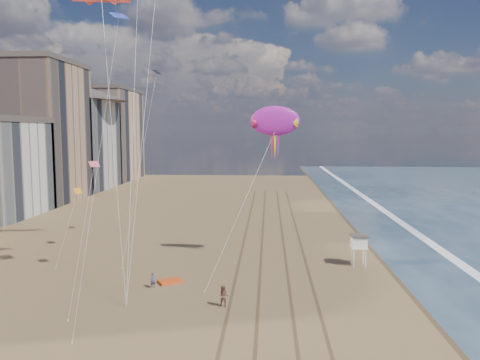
% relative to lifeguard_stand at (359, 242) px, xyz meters
% --- Properties ---
extents(wet_sand, '(260.00, 260.00, 0.00)m').
position_rel_lifeguard_stand_xyz_m(wet_sand, '(7.17, 11.99, -2.61)').
color(wet_sand, '#42301E').
rests_on(wet_sand, ground).
extents(foam, '(260.00, 260.00, 0.00)m').
position_rel_lifeguard_stand_xyz_m(foam, '(11.37, 11.99, -2.61)').
color(foam, white).
rests_on(foam, ground).
extents(tracks, '(7.68, 120.00, 0.01)m').
position_rel_lifeguard_stand_xyz_m(tracks, '(-9.28, 1.99, -2.60)').
color(tracks, brown).
rests_on(tracks, ground).
extents(buildings, '(34.72, 131.35, 29.00)m').
position_rel_lifeguard_stand_xyz_m(buildings, '(-57.56, 37.58, 10.94)').
color(buildings, '#C6B284').
rests_on(buildings, ground).
extents(lifeguard_stand, '(1.88, 1.88, 3.39)m').
position_rel_lifeguard_stand_xyz_m(lifeguard_stand, '(0.00, 0.00, 0.00)').
color(lifeguard_stand, white).
rests_on(lifeguard_stand, ground).
extents(grounded_kite, '(2.66, 2.43, 0.26)m').
position_rel_lifeguard_stand_xyz_m(grounded_kite, '(-19.22, -6.87, -2.48)').
color(grounded_kite, '#F04D14').
rests_on(grounded_kite, ground).
extents(show_kite, '(5.64, 5.15, 19.00)m').
position_rel_lifeguard_stand_xyz_m(show_kite, '(-9.16, -0.27, 12.99)').
color(show_kite, '#9D1898').
rests_on(show_kite, ground).
extents(kite_flyer_a, '(0.64, 0.60, 1.47)m').
position_rel_lifeguard_stand_xyz_m(kite_flyer_a, '(-20.51, -8.52, -1.88)').
color(kite_flyer_a, '#515468').
rests_on(kite_flyer_a, ground).
extents(kite_flyer_b, '(1.04, 0.90, 1.85)m').
position_rel_lifeguard_stand_xyz_m(kite_flyer_b, '(-13.48, -12.86, -1.69)').
color(kite_flyer_b, brown).
rests_on(kite_flyer_b, ground).
extents(small_kites, '(12.45, 19.93, 17.36)m').
position_rel_lifeguard_stand_xyz_m(small_kites, '(-25.39, -3.56, 15.18)').
color(small_kites, '#223CB5').
rests_on(small_kites, ground).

